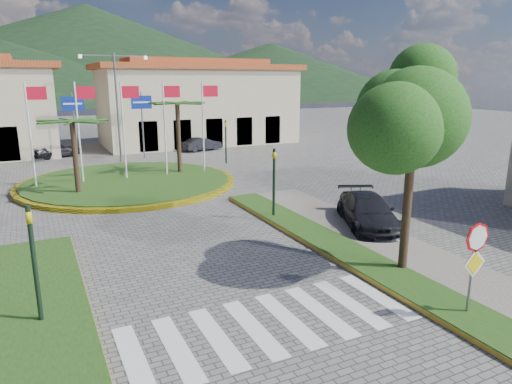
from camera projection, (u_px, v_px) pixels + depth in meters
name	position (u px, v px, depth m)	size (l,w,h in m)	color
sidewalk_right	(494.00, 306.00, 12.53)	(4.00, 28.00, 0.15)	gray
verge_right	(464.00, 315.00, 12.02)	(1.60, 28.00, 0.18)	#1D4212
crosswalk	(267.00, 324.00, 11.72)	(8.00, 3.00, 0.01)	silver
roundabout_island	(129.00, 181.00, 27.36)	(12.70, 12.70, 6.00)	yellow
stop_sign	(475.00, 254.00, 11.62)	(0.80, 0.11, 2.65)	slate
deciduous_tree	(415.00, 112.00, 13.71)	(3.60, 3.60, 6.80)	black
traffic_light_left	(33.00, 254.00, 11.20)	(0.15, 0.18, 3.20)	black
traffic_light_right	(274.00, 177.00, 20.15)	(0.15, 0.18, 3.20)	black
traffic_light_far	(226.00, 137.00, 33.85)	(0.18, 0.15, 3.20)	black
direction_sign_west	(74.00, 116.00, 33.50)	(1.60, 0.14, 5.20)	slate
direction_sign_east	(142.00, 114.00, 35.65)	(1.60, 0.14, 5.20)	slate
street_lamp_centre	(117.00, 102.00, 33.71)	(4.80, 0.16, 8.00)	slate
building_right	(197.00, 103.00, 44.68)	(19.08, 9.54, 8.05)	#C1B892
hill_far_mid	(89.00, 52.00, 150.42)	(180.00, 180.00, 30.00)	black
hill_far_east	(272.00, 71.00, 153.67)	(120.00, 120.00, 18.00)	black
hill_near_back	(2.00, 72.00, 115.25)	(110.00, 110.00, 16.00)	black
car_dark_a	(56.00, 150.00, 36.64)	(1.51, 3.76, 1.28)	black
car_dark_b	(202.00, 144.00, 40.22)	(1.24, 3.54, 1.17)	black
car_side_right	(368.00, 212.00, 19.28)	(1.92, 4.73, 1.37)	black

